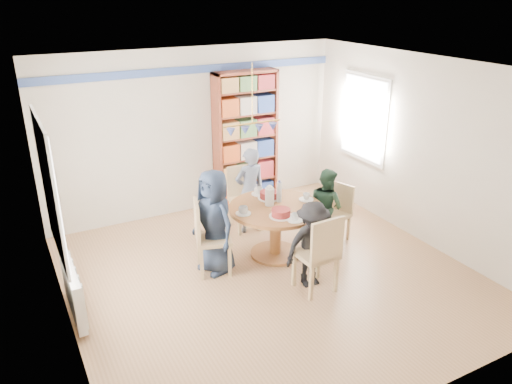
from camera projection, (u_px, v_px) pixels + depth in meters
ground at (270, 275)px, 6.61m from camera, size 5.00×5.00×0.00m
room_shell at (222, 142)px, 6.58m from camera, size 5.00×5.00×5.00m
radiator at (73, 290)px, 5.67m from camera, size 0.12×1.00×0.60m
dining_table at (276, 219)px, 6.92m from camera, size 1.30×1.30×0.75m
chair_left at (207, 234)px, 6.49m from camera, size 0.56×0.56×1.02m
chair_right at (338, 210)px, 7.41m from camera, size 0.49×0.49×0.86m
chair_far at (243, 194)px, 7.77m from camera, size 0.46×0.46×0.99m
chair_near at (320, 251)px, 6.04m from camera, size 0.48×0.48×1.04m
person_left at (214, 222)px, 6.48m from camera, size 0.63×0.80×1.42m
person_right at (326, 206)px, 7.29m from camera, size 0.52×0.62×1.15m
person_far at (250, 190)px, 7.59m from camera, size 0.49×0.33×1.34m
person_near at (312, 245)px, 6.20m from camera, size 0.75×0.45×1.14m
bookshelf at (245, 140)px, 8.45m from camera, size 1.09×0.33×2.30m
tableware at (273, 202)px, 6.83m from camera, size 1.21×1.21×0.32m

